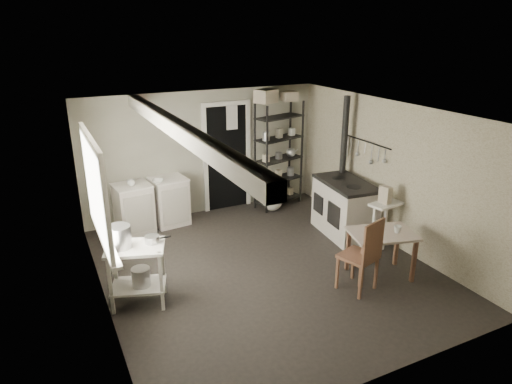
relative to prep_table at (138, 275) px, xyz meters
name	(u,v)px	position (x,y,z in m)	size (l,w,h in m)	color
floor	(265,268)	(1.86, 0.09, -0.40)	(5.00, 5.00, 0.00)	black
ceiling	(266,113)	(1.86, 0.09, 1.90)	(5.00, 5.00, 0.00)	white
wall_back	(204,153)	(1.86, 2.59, 0.75)	(4.50, 0.02, 2.30)	#9E9B87
wall_front	(388,279)	(1.86, -2.41, 0.75)	(4.50, 0.02, 2.30)	#9E9B87
wall_left	(98,224)	(-0.39, 0.09, 0.75)	(0.02, 5.00, 2.30)	#9E9B87
wall_right	(390,174)	(4.11, 0.09, 0.75)	(0.02, 5.00, 2.30)	#9E9B87
window	(94,191)	(-0.36, 0.29, 1.10)	(0.12, 1.76, 1.28)	white
doorway	(227,158)	(2.31, 2.56, 0.60)	(0.96, 0.10, 2.08)	white
ceiling_beam	(178,129)	(0.66, 0.09, 1.80)	(0.18, 5.00, 0.18)	white
wallpaper_panel	(390,174)	(4.10, 0.09, 0.75)	(0.01, 5.00, 2.30)	#BAB397
utensil_rail	(365,142)	(4.05, 0.69, 1.15)	(0.06, 1.20, 0.44)	#B3B3B5
prep_table	(138,275)	(0.00, 0.00, 0.00)	(0.71, 0.51, 0.81)	white
stockpot	(119,238)	(-0.16, 0.05, 0.54)	(0.28, 0.28, 0.31)	#B3B3B5
saucepan	(152,240)	(0.22, 0.01, 0.45)	(0.19, 0.19, 0.10)	#B3B3B5
bucket	(141,277)	(0.03, -0.04, -0.02)	(0.23, 0.23, 0.26)	#B3B3B5
base_cabinets	(152,203)	(0.75, 2.27, 0.06)	(1.30, 0.56, 0.86)	beige
mixing_bowl	(158,177)	(0.86, 2.16, 0.55)	(0.26, 0.26, 0.06)	silver
counter_cup	(131,179)	(0.41, 2.18, 0.57)	(0.13, 0.13, 0.10)	silver
shelf_rack	(279,159)	(3.26, 2.24, 0.55)	(0.97, 0.38, 2.05)	black
shelf_jar	(266,139)	(3.00, 2.27, 0.96)	(0.08, 0.09, 0.18)	silver
storage_box_a	(266,105)	(2.99, 2.28, 1.61)	(0.35, 0.31, 0.24)	beige
storage_box_b	(289,104)	(3.49, 2.30, 1.59)	(0.28, 0.26, 0.18)	beige
stove	(344,210)	(3.61, 0.56, 0.04)	(0.66, 1.20, 0.94)	beige
stovepipe	(345,136)	(3.87, 1.04, 1.19)	(0.12, 0.12, 1.55)	black
side_ledge	(384,225)	(3.81, -0.21, 0.03)	(0.52, 0.28, 0.80)	white
oats_box	(386,190)	(3.78, -0.19, 0.61)	(0.11, 0.18, 0.27)	beige
work_table	(380,251)	(3.23, -0.81, -0.02)	(0.89, 0.62, 0.67)	#C1B3A5
table_cup	(398,224)	(3.41, -0.90, 0.41)	(0.11, 0.11, 0.10)	silver
chair	(358,256)	(2.72, -0.95, 0.08)	(0.43, 0.45, 1.05)	brown
flour_sack	(273,199)	(3.02, 2.02, -0.16)	(0.45, 0.38, 0.53)	beige
floor_crock	(356,239)	(3.58, 0.16, -0.33)	(0.11, 0.11, 0.14)	silver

